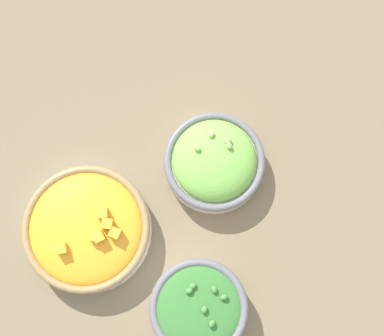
# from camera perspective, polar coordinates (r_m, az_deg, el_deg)

# --- Properties ---
(ground_plane) EXTENTS (3.00, 3.00, 0.00)m
(ground_plane) POSITION_cam_1_polar(r_m,az_deg,el_deg) (0.85, 0.00, -0.41)
(ground_plane) COLOR #75664C
(bowl_lettuce) EXTENTS (0.16, 0.16, 0.07)m
(bowl_lettuce) POSITION_cam_1_polar(r_m,az_deg,el_deg) (0.82, 2.38, 0.66)
(bowl_lettuce) COLOR beige
(bowl_lettuce) RESTS_ON ground_plane
(bowl_squash) EXTENTS (0.19, 0.19, 0.07)m
(bowl_squash) POSITION_cam_1_polar(r_m,az_deg,el_deg) (0.82, -11.12, -6.40)
(bowl_squash) COLOR silver
(bowl_squash) RESTS_ON ground_plane
(bowl_broccoli) EXTENTS (0.14, 0.14, 0.07)m
(bowl_broccoli) POSITION_cam_1_polar(r_m,az_deg,el_deg) (0.80, 0.71, -14.70)
(bowl_broccoli) COLOR silver
(bowl_broccoli) RESTS_ON ground_plane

